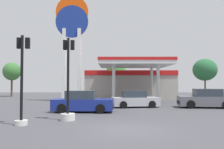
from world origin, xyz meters
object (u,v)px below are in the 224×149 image
tree_1 (116,71)px  station_pole_sign (72,34)px  car_1 (135,100)px  car_0 (83,102)px  car_2 (206,99)px  traffic_signal_0 (22,87)px  tree_2 (205,70)px  traffic_signal_1 (68,97)px  tree_0 (12,72)px

tree_1 → station_pole_sign: bearing=-118.4°
car_1 → tree_1: tree_1 is taller
car_1 → station_pole_sign: bearing=134.2°
station_pole_sign → car_0: bearing=-75.8°
car_0 → car_2: 10.85m
tree_1 → car_2: bearing=-66.9°
station_pole_sign → car_2: 16.80m
traffic_signal_0 → tree_2: bearing=53.1°
tree_1 → traffic_signal_0: bearing=-101.4°
traffic_signal_1 → tree_2: tree_2 is taller
car_1 → traffic_signal_0: size_ratio=0.94×
car_1 → car_2: bearing=-3.9°
car_2 → tree_2: tree_2 is taller
station_pole_sign → car_1: station_pole_sign is taller
tree_2 → car_2: bearing=-111.4°
car_1 → car_2: 6.17m
station_pole_sign → car_1: bearing=-45.8°
car_0 → tree_0: size_ratio=0.82×
traffic_signal_0 → tree_1: (5.31, 26.32, 2.25)m
tree_0 → tree_2: size_ratio=0.90×
station_pole_sign → tree_0: (-11.46, 10.07, -4.06)m
traffic_signal_0 → traffic_signal_1: bearing=36.0°
car_2 → tree_1: size_ratio=0.85×
car_2 → traffic_signal_1: bearing=-146.8°
car_0 → tree_1: (2.85, 20.80, 3.48)m
car_0 → car_2: car_2 is taller
station_pole_sign → tree_1: bearing=61.6°
traffic_signal_1 → tree_2: size_ratio=0.77×
car_2 → traffic_signal_0: traffic_signal_0 is taller
car_2 → traffic_signal_1: (-10.78, -7.06, 0.59)m
car_0 → tree_2: bearing=50.3°
car_2 → traffic_signal_0: 15.52m
traffic_signal_0 → traffic_signal_1: size_ratio=0.97×
station_pole_sign → tree_2: size_ratio=2.07×
car_1 → tree_2: 22.24m
traffic_signal_1 → car_1: bearing=58.3°
traffic_signal_0 → tree_0: size_ratio=0.83×
traffic_signal_1 → tree_2: bearing=54.5°
station_pole_sign → traffic_signal_0: (0.21, -16.11, -6.17)m
traffic_signal_0 → tree_0: (-11.67, 26.18, 2.10)m
station_pole_sign → car_2: size_ratio=2.64×
tree_0 → traffic_signal_1: bearing=-60.8°
station_pole_sign → tree_2: 22.96m
car_1 → tree_2: bearing=53.0°
car_0 → tree_1: bearing=82.2°
traffic_signal_1 → tree_1: (3.22, 24.80, 2.87)m
car_1 → traffic_signal_0: traffic_signal_0 is taller
car_0 → traffic_signal_1: bearing=-95.3°
traffic_signal_0 → tree_1: size_ratio=0.82×
station_pole_sign → tree_0: station_pole_sign is taller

